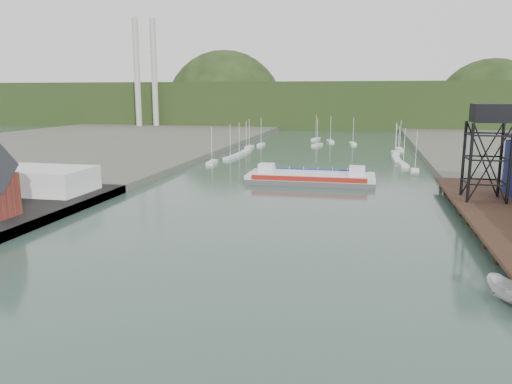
% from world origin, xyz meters
% --- Properties ---
extents(ground, '(600.00, 600.00, 0.00)m').
position_xyz_m(ground, '(0.00, 0.00, 0.00)').
color(ground, '#2B433D').
rests_on(ground, ground).
extents(white_shed, '(18.00, 12.00, 4.50)m').
position_xyz_m(white_shed, '(-44.00, 50.00, 3.85)').
color(white_shed, silver).
rests_on(white_shed, west_quay).
extents(lift_tower, '(6.50, 6.50, 16.00)m').
position_xyz_m(lift_tower, '(35.00, 58.00, 15.65)').
color(lift_tower, black).
rests_on(lift_tower, east_pier).
extents(marina_sailboats, '(57.71, 92.65, 0.90)m').
position_xyz_m(marina_sailboats, '(0.08, 138.46, 0.35)').
color(marina_sailboats, silver).
rests_on(marina_sailboats, ground).
extents(smokestacks, '(11.20, 8.20, 60.00)m').
position_xyz_m(smokestacks, '(-106.00, 232.50, 30.00)').
color(smokestacks, '#B0B0AB').
rests_on(smokestacks, ground).
extents(distant_hills, '(500.00, 120.00, 80.00)m').
position_xyz_m(distant_hills, '(-3.98, 301.35, 10.38)').
color(distant_hills, black).
rests_on(distant_hills, ground).
extents(chain_ferry, '(28.33, 11.81, 4.06)m').
position_xyz_m(chain_ferry, '(3.41, 79.50, 1.17)').
color(chain_ferry, '#4C4C4E').
rests_on(chain_ferry, ground).
extents(motorboat, '(4.70, 6.64, 2.40)m').
position_xyz_m(motorboat, '(29.45, 17.70, 1.20)').
color(motorboat, silver).
rests_on(motorboat, ground).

